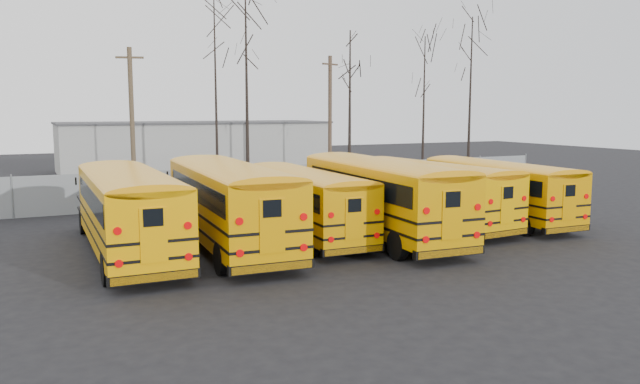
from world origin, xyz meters
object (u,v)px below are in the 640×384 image
bus_c (303,197)px  bus_d (379,191)px  bus_b (228,198)px  utility_pole_right (330,117)px  utility_pole_left (132,122)px  bus_a (128,205)px  bus_e (430,188)px  bus_f (495,186)px

bus_c → bus_d: 3.03m
bus_b → utility_pole_right: 23.11m
bus_c → utility_pole_left: utility_pole_left is taller
bus_d → utility_pole_right: 20.88m
utility_pole_left → bus_a: bearing=-83.8°
utility_pole_right → bus_a: bearing=-154.8°
bus_a → bus_c: bus_a is taller
bus_c → bus_e: bus_e is taller
bus_d → bus_f: bearing=10.4°
bus_d → bus_f: bus_d is taller
bus_b → bus_c: size_ratio=1.15×
bus_f → bus_b: bearing=-177.1°
bus_e → bus_b: bearing=179.3°
bus_f → utility_pole_right: utility_pole_right is taller
bus_e → bus_f: 3.36m
bus_c → utility_pole_right: 20.97m
bus_d → utility_pole_left: utility_pole_left is taller
bus_b → utility_pole_left: utility_pole_left is taller
bus_c → bus_f: bus_f is taller
bus_f → utility_pole_right: bearing=90.3°
bus_b → bus_e: bearing=6.3°
bus_d → bus_e: 3.69m
bus_c → bus_b: bearing=-169.9°
bus_c → bus_e: 6.20m
bus_f → utility_pole_left: size_ratio=1.19×
utility_pole_left → bus_d: bearing=-49.2°
utility_pole_left → bus_f: bearing=-30.2°
bus_a → bus_f: bearing=0.2°
bus_f → utility_pole_left: (-13.82, 14.54, 2.76)m
bus_a → bus_e: bearing=2.1°
bus_a → bus_f: 16.36m
bus_d → bus_e: bearing=24.3°
bus_e → utility_pole_left: size_ratio=1.21×
bus_c → utility_pole_right: bearing=62.0°
bus_d → bus_f: (6.77, 0.85, -0.23)m
bus_a → bus_f: size_ratio=1.10×
bus_a → bus_e: bus_a is taller
bus_a → bus_e: 13.03m
bus_a → utility_pole_right: 25.17m
bus_c → utility_pole_left: 15.04m
utility_pole_left → utility_pole_right: 15.05m
bus_b → bus_c: bearing=11.3°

